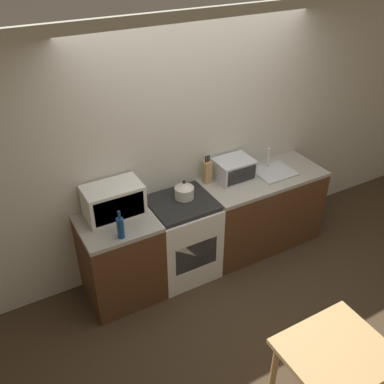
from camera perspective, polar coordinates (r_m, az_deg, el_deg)
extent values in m
plane|color=#3D2D1E|center=(4.46, 7.33, -14.50)|extent=(16.00, 16.00, 0.00)
cube|color=beige|center=(4.40, 0.25, 6.39)|extent=(10.00, 0.06, 2.60)
cube|color=#4C2D19|center=(4.30, -9.44, -8.97)|extent=(0.71, 0.62, 0.86)
cube|color=#9E998E|center=(4.01, -10.02, -4.18)|extent=(0.71, 0.62, 0.04)
cube|color=#4C2D19|center=(4.94, 9.03, -2.57)|extent=(1.38, 0.62, 0.86)
cube|color=#9E998E|center=(4.70, 9.50, 1.90)|extent=(1.38, 0.62, 0.04)
cube|color=silver|center=(4.49, -1.36, -6.27)|extent=(0.64, 0.62, 0.86)
cube|color=black|center=(4.22, -1.44, -1.53)|extent=(0.62, 0.57, 0.04)
cube|color=black|center=(4.29, 0.56, -8.47)|extent=(0.46, 0.02, 0.32)
cylinder|color=beige|center=(4.24, -1.03, -0.07)|extent=(0.19, 0.19, 0.12)
cone|color=beige|center=(4.20, -1.05, 0.91)|extent=(0.18, 0.18, 0.05)
sphere|color=black|center=(4.18, -1.05, 1.34)|extent=(0.03, 0.03, 0.03)
cube|color=silver|center=(4.02, -10.44, -1.10)|extent=(0.54, 0.33, 0.31)
cube|color=black|center=(3.90, -9.64, -2.24)|extent=(0.47, 0.01, 0.25)
cylinder|color=navy|center=(3.76, -9.51, -4.75)|extent=(0.06, 0.06, 0.20)
cylinder|color=navy|center=(3.68, -9.70, -3.05)|extent=(0.02, 0.02, 0.08)
cube|color=tan|center=(4.46, 2.02, 2.69)|extent=(0.08, 0.08, 0.24)
cylinder|color=black|center=(4.38, 1.83, 4.39)|extent=(0.01, 0.01, 0.07)
cylinder|color=black|center=(4.39, 2.06, 4.45)|extent=(0.01, 0.01, 0.07)
cylinder|color=black|center=(4.40, 2.29, 4.51)|extent=(0.01, 0.01, 0.07)
cube|color=silver|center=(4.56, 5.54, 3.09)|extent=(0.40, 0.31, 0.22)
cube|color=black|center=(4.46, 6.62, 2.24)|extent=(0.35, 0.01, 0.18)
cube|color=silver|center=(4.77, 10.91, 2.64)|extent=(0.41, 0.36, 0.02)
cylinder|color=silver|center=(4.79, 10.14, 4.54)|extent=(0.03, 0.03, 0.22)
cube|color=tan|center=(3.29, 18.76, -19.58)|extent=(0.73, 0.62, 0.04)
cylinder|color=tan|center=(3.54, 10.73, -23.03)|extent=(0.05, 0.05, 0.73)
cylinder|color=tan|center=(3.84, 18.27, -18.60)|extent=(0.05, 0.05, 0.73)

